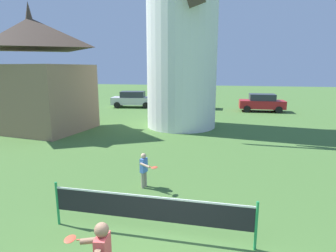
# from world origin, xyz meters

# --- Properties ---
(windmill) EXTENTS (8.03, 5.16, 14.86)m
(windmill) POSITION_xyz_m (-1.85, 14.13, 7.30)
(windmill) COLOR white
(windmill) RESTS_ON ground_plane
(tennis_net) EXTENTS (4.70, 0.06, 1.10)m
(tennis_net) POSITION_xyz_m (-0.48, 1.81, 0.68)
(tennis_net) COLOR #238E4C
(tennis_net) RESTS_ON ground_plane
(player_far) EXTENTS (0.67, 0.64, 1.14)m
(player_far) POSITION_xyz_m (-1.37, 4.33, 0.65)
(player_far) COLOR #9E937F
(player_far) RESTS_ON ground_plane
(parked_car_silver) EXTENTS (4.30, 2.36, 1.56)m
(parked_car_silver) POSITION_xyz_m (-8.06, 22.27, 0.81)
(parked_car_silver) COLOR silver
(parked_car_silver) RESTS_ON ground_plane
(parked_car_green) EXTENTS (4.42, 1.92, 1.56)m
(parked_car_green) POSITION_xyz_m (-2.33, 22.76, 0.81)
(parked_car_green) COLOR #1E6638
(parked_car_green) RESTS_ON ground_plane
(parked_car_red) EXTENTS (3.91, 1.97, 1.56)m
(parked_car_red) POSITION_xyz_m (4.07, 22.05, 0.81)
(parked_car_red) COLOR red
(parked_car_red) RESTS_ON ground_plane
(chapel) EXTENTS (6.85, 5.40, 7.60)m
(chapel) POSITION_xyz_m (-10.46, 11.33, 3.28)
(chapel) COLOR #937056
(chapel) RESTS_ON ground_plane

